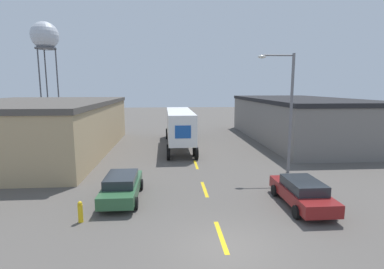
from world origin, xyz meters
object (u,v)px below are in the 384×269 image
(semi_truck, at_px, (179,124))
(parked_car_right_near, at_px, (302,192))
(parked_car_left_near, at_px, (122,186))
(fire_hydrant, at_px, (80,212))
(street_lamp, at_px, (287,105))
(water_tower, at_px, (45,37))

(semi_truck, height_order, parked_car_right_near, semi_truck)
(parked_car_right_near, height_order, parked_car_left_near, same)
(semi_truck, bearing_deg, fire_hydrant, -107.21)
(parked_car_left_near, height_order, street_lamp, street_lamp)
(street_lamp, height_order, fire_hydrant, street_lamp)
(semi_truck, bearing_deg, water_tower, 125.04)
(parked_car_right_near, relative_size, water_tower, 0.24)
(parked_car_left_near, bearing_deg, water_tower, 114.30)
(parked_car_left_near, xyz_separation_m, street_lamp, (10.80, 4.39, 4.07))
(parked_car_right_near, relative_size, parked_car_left_near, 1.00)
(parked_car_right_near, relative_size, street_lamp, 0.57)
(parked_car_right_near, distance_m, water_tower, 64.44)
(water_tower, xyz_separation_m, fire_hydrant, (21.86, -54.32, -16.01))
(water_tower, bearing_deg, fire_hydrant, -68.08)
(parked_car_right_near, height_order, street_lamp, street_lamp)
(semi_truck, bearing_deg, parked_car_right_near, -71.43)
(semi_truck, xyz_separation_m, fire_hydrant, (-5.04, -17.30, -1.83))
(semi_truck, distance_m, water_tower, 47.91)
(parked_car_left_near, height_order, water_tower, water_tower)
(semi_truck, xyz_separation_m, parked_car_left_near, (-3.60, -14.59, -1.58))
(parked_car_left_near, distance_m, water_tower, 58.78)
(semi_truck, distance_m, parked_car_right_near, 17.31)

